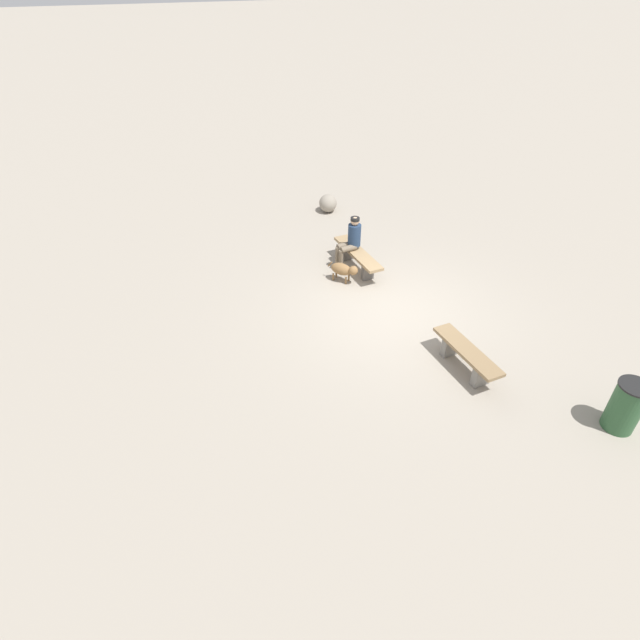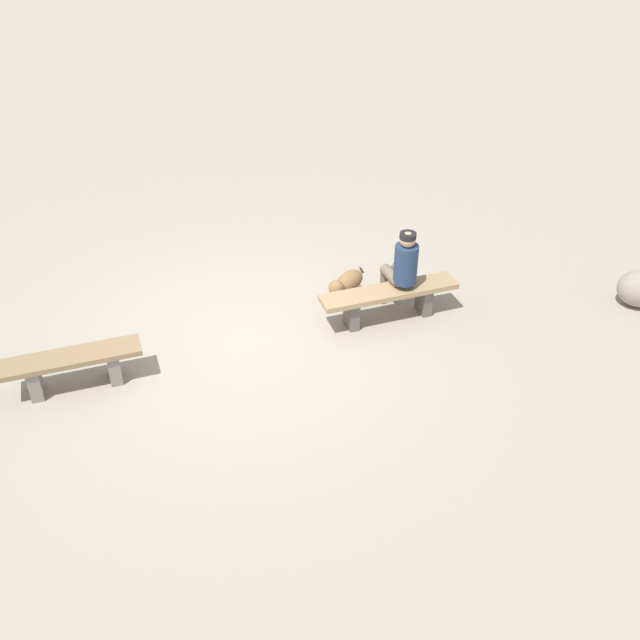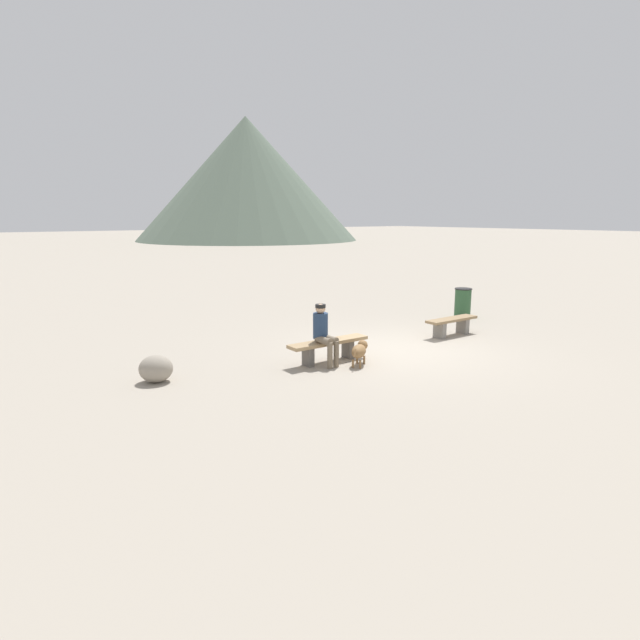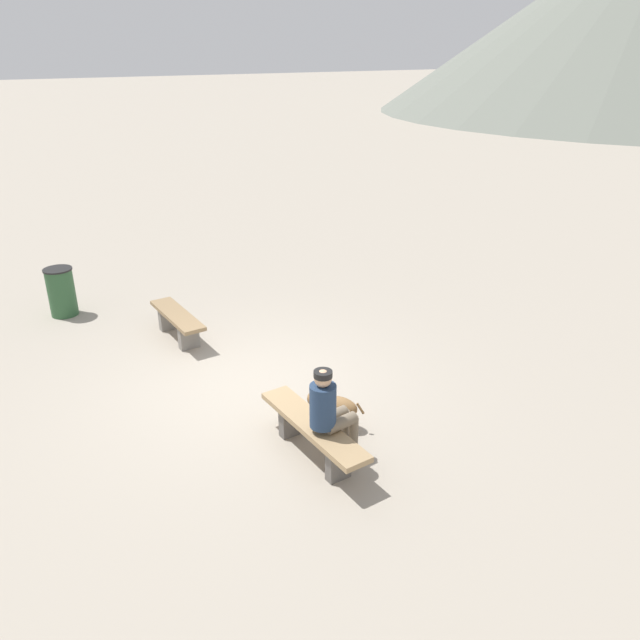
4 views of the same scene
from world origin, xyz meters
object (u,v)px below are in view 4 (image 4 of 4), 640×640
at_px(bench_left, 178,321).
at_px(trash_bin, 61,292).
at_px(bench_right, 313,431).
at_px(dog, 333,405).
at_px(seated_person, 329,409).

distance_m(bench_left, trash_bin, 2.54).
bearing_deg(trash_bin, bench_right, 12.92).
height_order(bench_left, dog, dog).
xyz_separation_m(bench_right, dog, (-0.37, 0.57, -0.03)).
bearing_deg(seated_person, dog, 137.60).
distance_m(bench_right, seated_person, 0.44).
relative_size(dog, trash_bin, 0.75).
bearing_deg(dog, seated_person, 106.03).
relative_size(bench_left, seated_person, 1.25).
height_order(bench_right, seated_person, seated_person).
bearing_deg(bench_right, trash_bin, -166.51).
height_order(dog, trash_bin, trash_bin).
xyz_separation_m(bench_right, trash_bin, (-6.18, -1.42, 0.11)).
distance_m(seated_person, trash_bin, 6.56).
bearing_deg(seated_person, trash_bin, -169.75).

